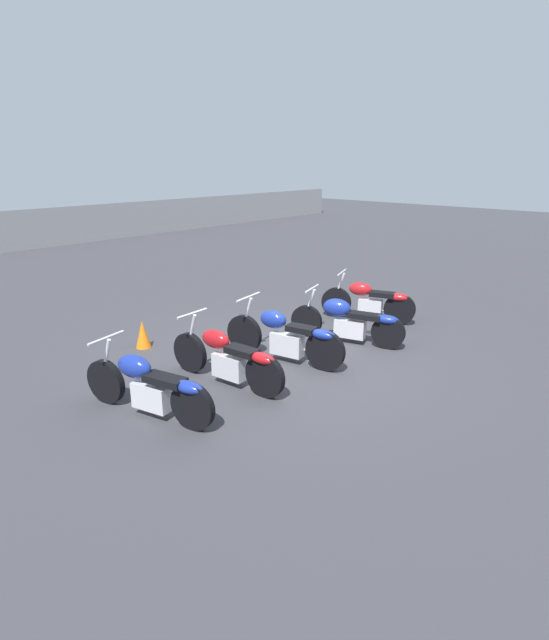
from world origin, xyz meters
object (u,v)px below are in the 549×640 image
(motorcycle_slot_0, at_px, (149,386))
(motorcycle_slot_2, at_px, (285,336))
(motorcycle_slot_4, at_px, (370,301))
(traffic_cone_near, at_px, (143,334))
(motorcycle_slot_3, at_px, (348,320))
(motorcycle_slot_1, at_px, (228,358))

(motorcycle_slot_0, xyz_separation_m, motorcycle_slot_2, (2.64, -0.09, 0.01))
(motorcycle_slot_4, height_order, traffic_cone_near, motorcycle_slot_4)
(traffic_cone_near, bearing_deg, motorcycle_slot_4, -27.98)
(motorcycle_slot_3, relative_size, traffic_cone_near, 4.22)
(motorcycle_slot_0, relative_size, motorcycle_slot_1, 0.98)
(traffic_cone_near, bearing_deg, motorcycle_slot_0, -121.80)
(motorcycle_slot_1, xyz_separation_m, motorcycle_slot_3, (2.74, -0.31, 0.00))
(motorcycle_slot_0, relative_size, motorcycle_slot_3, 0.99)
(motorcycle_slot_0, bearing_deg, motorcycle_slot_1, -15.11)
(motorcycle_slot_0, relative_size, motorcycle_slot_2, 0.95)
(motorcycle_slot_0, bearing_deg, motorcycle_slot_4, -12.62)
(motorcycle_slot_4, bearing_deg, motorcycle_slot_0, 161.39)
(motorcycle_slot_1, bearing_deg, traffic_cone_near, 83.77)
(traffic_cone_near, bearing_deg, motorcycle_slot_2, -61.96)
(motorcycle_slot_1, height_order, motorcycle_slot_2, motorcycle_slot_2)
(motorcycle_slot_2, distance_m, traffic_cone_near, 2.66)
(motorcycle_slot_3, bearing_deg, motorcycle_slot_2, 153.39)
(motorcycle_slot_2, relative_size, motorcycle_slot_4, 1.16)
(motorcycle_slot_2, xyz_separation_m, motorcycle_slot_4, (2.88, 0.15, -0.02))
(motorcycle_slot_3, bearing_deg, motorcycle_slot_1, 157.19)
(motorcycle_slot_1, distance_m, motorcycle_slot_2, 1.27)
(motorcycle_slot_0, distance_m, motorcycle_slot_1, 1.37)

